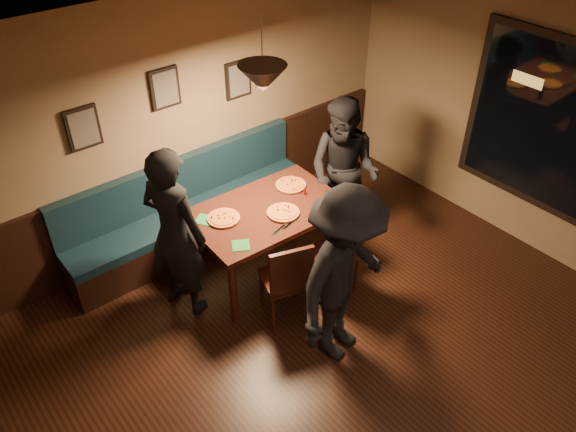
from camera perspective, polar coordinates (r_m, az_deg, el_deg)
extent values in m
plane|color=black|center=(5.12, 11.32, -20.52)|extent=(7.00, 7.00, 0.00)
plane|color=silver|center=(3.19, 17.31, 8.02)|extent=(7.00, 7.00, 0.00)
plane|color=#8C704F|center=(6.23, -11.90, 8.80)|extent=(6.00, 0.00, 6.00)
cube|color=black|center=(6.67, -10.82, 1.89)|extent=(5.88, 0.06, 1.00)
cube|color=black|center=(5.78, -19.93, 8.34)|extent=(0.32, 0.04, 0.42)
cube|color=black|center=(6.02, -12.30, 12.48)|extent=(0.32, 0.04, 0.42)
cube|color=black|center=(6.49, -5.04, 13.56)|extent=(0.32, 0.04, 0.42)
cone|color=black|center=(5.09, -2.56, 13.66)|extent=(0.44, 0.44, 0.25)
cube|color=black|center=(6.05, -2.10, -2.49)|extent=(1.60, 1.06, 0.84)
imported|color=black|center=(5.45, -11.30, -1.72)|extent=(0.65, 0.79, 1.84)
imported|color=black|center=(6.35, 5.63, 4.45)|extent=(0.92, 1.02, 1.73)
imported|color=black|center=(4.93, 5.70, -6.14)|extent=(1.30, 0.95, 1.81)
cylinder|color=orange|center=(5.67, -6.51, -0.21)|extent=(0.42, 0.42, 0.04)
cylinder|color=gold|center=(5.71, -0.49, 0.35)|extent=(0.39, 0.39, 0.04)
cylinder|color=#C46124|center=(6.12, 0.28, 3.15)|extent=(0.39, 0.39, 0.04)
cylinder|color=black|center=(5.86, 4.02, 1.91)|extent=(0.07, 0.07, 0.14)
cylinder|color=#880404|center=(5.98, 1.69, 2.59)|extent=(0.03, 0.03, 0.11)
cube|color=#1F7732|center=(5.70, -8.41, -0.37)|extent=(0.23, 0.23, 0.01)
cube|color=#1D6F22|center=(5.35, -4.77, -2.97)|extent=(0.22, 0.22, 0.01)
cube|color=#BBBBBF|center=(5.55, -0.43, -1.13)|extent=(0.21, 0.08, 0.00)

